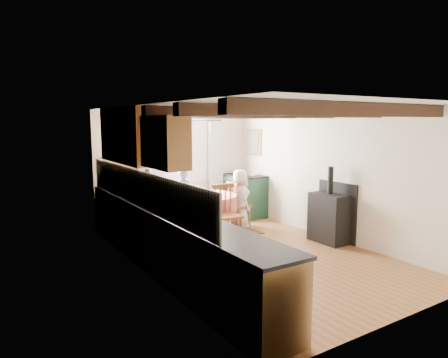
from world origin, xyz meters
TOP-DOWN VIEW (x-y plane):
  - floor at (0.00, 0.00)m, footprint 3.60×5.50m
  - ceiling at (0.00, 0.00)m, footprint 3.60×5.50m
  - wall_back at (0.00, 2.75)m, footprint 3.60×0.00m
  - wall_front at (0.00, -2.75)m, footprint 3.60×0.00m
  - wall_left at (-1.80, 0.00)m, footprint 0.00×5.50m
  - wall_right at (1.80, 0.00)m, footprint 0.00×5.50m
  - beam_a at (0.00, -2.00)m, footprint 3.60×0.16m
  - beam_b at (0.00, -1.00)m, footprint 3.60×0.16m
  - beam_c at (0.00, 0.00)m, footprint 3.60×0.16m
  - beam_d at (0.00, 1.00)m, footprint 3.60×0.16m
  - beam_e at (0.00, 2.00)m, footprint 3.60×0.16m
  - splash_left at (-1.78, 0.30)m, footprint 0.02×4.50m
  - splash_back at (-1.00, 2.73)m, footprint 1.40×0.02m
  - base_cabinet_left at (-1.50, 0.00)m, footprint 0.60×5.30m
  - base_cabinet_back at (-1.05, 2.45)m, footprint 1.30×0.60m
  - worktop_left at (-1.48, 0.00)m, footprint 0.64×5.30m
  - worktop_back at (-1.05, 2.43)m, footprint 1.30×0.64m
  - wall_cabinet_glass at (-1.63, 1.20)m, footprint 0.34×1.80m
  - wall_cabinet_solid at (-1.63, -0.30)m, footprint 0.34×0.90m
  - window_frame at (0.10, 2.73)m, footprint 1.34×0.03m
  - window_pane at (0.10, 2.74)m, footprint 1.20×0.01m
  - curtain_left at (-0.75, 2.65)m, footprint 0.35×0.10m
  - curtain_right at (0.95, 2.65)m, footprint 0.35×0.10m
  - curtain_rod at (0.10, 2.65)m, footprint 2.00×0.03m
  - wall_picture at (1.77, 2.30)m, footprint 0.04×0.50m
  - wall_plate at (1.05, 2.72)m, footprint 0.30×0.02m
  - rug at (0.03, 1.53)m, footprint 1.85×1.44m
  - dining_table at (0.03, 1.53)m, footprint 1.23×1.23m
  - chair_near at (0.01, 0.70)m, footprint 0.50×0.51m
  - chair_left at (-0.74, 1.48)m, footprint 0.50×0.49m
  - chair_right at (0.83, 1.52)m, footprint 0.43×0.41m
  - aga_range at (1.47, 2.28)m, footprint 0.69×1.06m
  - cast_iron_stove at (1.58, -0.25)m, footprint 0.41×0.69m
  - child_far at (-0.07, 2.31)m, footprint 0.49×0.38m
  - child_right at (0.83, 1.48)m, footprint 0.48×0.65m
  - bowl_a at (0.09, 1.55)m, footprint 0.23×0.23m
  - bowl_b at (0.01, 1.52)m, footprint 0.25×0.25m
  - cup at (-0.04, 1.57)m, footprint 0.15×0.15m
  - canister_tall at (-1.21, 2.46)m, footprint 0.16×0.16m
  - canister_wide at (-0.93, 2.49)m, footprint 0.18×0.18m
  - canister_slim at (-0.83, 2.35)m, footprint 0.11×0.11m

SIDE VIEW (x-z plane):
  - floor at x=0.00m, z-range 0.00..0.00m
  - rug at x=0.03m, z-range 0.00..0.01m
  - dining_table at x=0.03m, z-range 0.00..0.74m
  - base_cabinet_left at x=-1.50m, z-range 0.00..0.88m
  - base_cabinet_back at x=-1.05m, z-range 0.00..0.88m
  - chair_left at x=-0.74m, z-range 0.00..0.92m
  - chair_right at x=0.83m, z-range 0.00..0.95m
  - aga_range at x=1.47m, z-range 0.00..0.98m
  - chair_near at x=0.01m, z-range 0.00..1.05m
  - child_right at x=0.83m, z-range 0.00..1.20m
  - child_far at x=-0.07m, z-range 0.00..1.21m
  - cast_iron_stove at x=1.58m, z-range 0.00..1.38m
  - bowl_a at x=0.09m, z-range 0.74..0.79m
  - bowl_b at x=0.01m, z-range 0.74..0.81m
  - cup at x=-0.04m, z-range 0.74..0.85m
  - worktop_left at x=-1.48m, z-range 0.88..0.92m
  - worktop_back at x=-1.05m, z-range 0.88..0.92m
  - canister_wide at x=-0.93m, z-range 0.92..1.12m
  - canister_tall at x=-1.21m, z-range 0.92..1.19m
  - canister_slim at x=-0.83m, z-range 0.92..1.23m
  - curtain_left at x=-0.75m, z-range 0.05..2.15m
  - curtain_right at x=0.95m, z-range 0.05..2.15m
  - wall_back at x=0.00m, z-range 0.00..2.40m
  - wall_front at x=0.00m, z-range 0.00..2.40m
  - wall_left at x=-1.80m, z-range 0.00..2.40m
  - wall_right at x=1.80m, z-range 0.00..2.40m
  - splash_left at x=-1.78m, z-range 0.92..1.48m
  - splash_back at x=-1.00m, z-range 0.92..1.48m
  - window_frame at x=0.10m, z-range 0.83..2.37m
  - window_pane at x=0.10m, z-range 0.90..2.30m
  - wall_picture at x=1.77m, z-range 1.40..2.00m
  - wall_plate at x=1.05m, z-range 1.55..1.85m
  - wall_cabinet_solid at x=-1.63m, z-range 1.55..2.25m
  - wall_cabinet_glass at x=-1.63m, z-range 1.50..2.40m
  - curtain_rod at x=0.10m, z-range 2.19..2.22m
  - beam_a at x=0.00m, z-range 2.23..2.39m
  - beam_b at x=0.00m, z-range 2.23..2.39m
  - beam_c at x=0.00m, z-range 2.23..2.39m
  - beam_d at x=0.00m, z-range 2.23..2.39m
  - beam_e at x=0.00m, z-range 2.23..2.39m
  - ceiling at x=0.00m, z-range 2.40..2.40m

